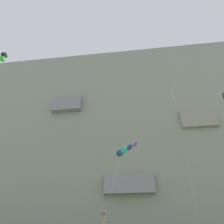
% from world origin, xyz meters
% --- Properties ---
extents(cliff_face, '(180.00, 32.69, 71.60)m').
position_xyz_m(cliff_face, '(0.00, 68.08, 35.79)').
color(cliff_face, gray).
rests_on(cliff_face, ground).
extents(kite_delta_upper_left, '(3.77, 5.14, 6.67)m').
position_xyz_m(kite_delta_upper_left, '(-3.84, 38.49, 6.44)').
color(kite_delta_upper_left, pink).
rests_on(kite_delta_upper_left, ground).
extents(kite_box_low_left, '(2.00, 1.85, 23.70)m').
position_xyz_m(kite_box_low_left, '(-14.64, 14.69, 22.93)').
color(kite_box_low_left, black).
rests_on(kite_box_low_left, ground).
extents(kite_windsock_far_left, '(5.49, 5.30, 13.92)m').
position_xyz_m(kite_windsock_far_left, '(0.40, 24.29, 13.20)').
color(kite_windsock_far_left, navy).
rests_on(kite_windsock_far_left, ground).
extents(kite_banner_low_right, '(2.55, 7.13, 28.36)m').
position_xyz_m(kite_banner_low_right, '(9.94, 29.16, 27.04)').
color(kite_banner_low_right, black).
rests_on(kite_banner_low_right, ground).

